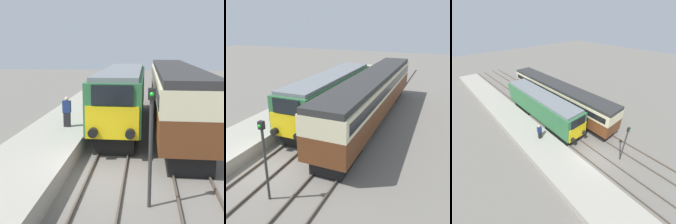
{
  "view_description": "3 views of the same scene",
  "coord_description": "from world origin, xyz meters",
  "views": [
    {
      "loc": [
        1.51,
        -11.31,
        5.19
      ],
      "look_at": [
        0.0,
        2.49,
        2.29
      ],
      "focal_mm": 50.0,
      "sensor_mm": 36.0,
      "label": 1
    },
    {
      "loc": [
        8.46,
        -9.4,
        7.9
      ],
      "look_at": [
        1.7,
        6.49,
        1.6
      ],
      "focal_mm": 40.0,
      "sensor_mm": 36.0,
      "label": 2
    },
    {
      "loc": [
        -9.01,
        -5.46,
        11.93
      ],
      "look_at": [
        1.7,
        6.49,
        1.6
      ],
      "focal_mm": 24.0,
      "sensor_mm": 36.0,
      "label": 3
    }
  ],
  "objects": [
    {
      "name": "passenger_carriage",
      "position": [
        3.4,
        9.88,
        2.41
      ],
      "size": [
        2.75,
        19.17,
        3.97
      ],
      "color": "black",
      "rests_on": "ground_plane"
    },
    {
      "name": "rails_near_track",
      "position": [
        0.0,
        5.0,
        0.07
      ],
      "size": [
        1.51,
        60.0,
        0.14
      ],
      "color": "#4C4238",
      "rests_on": "ground_plane"
    },
    {
      "name": "ground_plane",
      "position": [
        0.0,
        0.0,
        0.0
      ],
      "size": [
        120.0,
        120.0,
        0.0
      ],
      "primitive_type": "plane",
      "color": "slate"
    },
    {
      "name": "rails_far_track",
      "position": [
        3.4,
        5.0,
        0.07
      ],
      "size": [
        1.5,
        60.0,
        0.14
      ],
      "color": "#4C4238",
      "rests_on": "ground_plane"
    },
    {
      "name": "platform_left",
      "position": [
        -3.3,
        8.0,
        0.4
      ],
      "size": [
        3.5,
        50.0,
        0.81
      ],
      "color": "#9E998C",
      "rests_on": "ground_plane"
    },
    {
      "name": "signal_post",
      "position": [
        1.7,
        -1.77,
        2.35
      ],
      "size": [
        0.24,
        0.28,
        3.96
      ],
      "color": "#333333",
      "rests_on": "ground_plane"
    },
    {
      "name": "person_on_platform",
      "position": [
        -2.83,
        5.27,
        1.65
      ],
      "size": [
        0.44,
        0.26,
        1.69
      ],
      "color": "black",
      "rests_on": "platform_left"
    },
    {
      "name": "locomotive",
      "position": [
        0.0,
        8.94,
        2.12
      ],
      "size": [
        2.7,
        13.41,
        3.81
      ],
      "color": "black",
      "rests_on": "ground_plane"
    }
  ]
}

